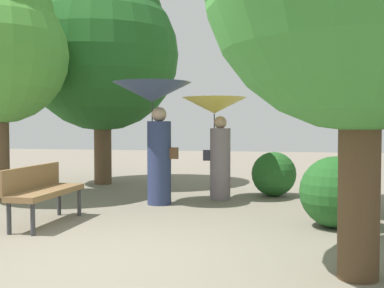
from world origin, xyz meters
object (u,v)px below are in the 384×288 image
object	(u,v)px
person_left	(154,112)
park_bench	(42,188)
person_right	(216,124)
tree_near_left	(102,43)

from	to	relation	value
person_left	park_bench	world-z (taller)	person_left
person_right	tree_near_left	bearing A→B (deg)	60.27
person_left	tree_near_left	world-z (taller)	tree_near_left
person_left	tree_near_left	xyz separation A→B (m)	(-2.02, 2.52, 1.70)
person_right	park_bench	distance (m)	3.55
person_left	tree_near_left	size ratio (longest dim) A/B	0.41
park_bench	person_right	bearing A→B (deg)	-37.05
person_left	person_right	bearing A→B (deg)	-51.84
person_right	park_bench	size ratio (longest dim) A/B	1.28
park_bench	person_left	bearing A→B (deg)	-28.77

